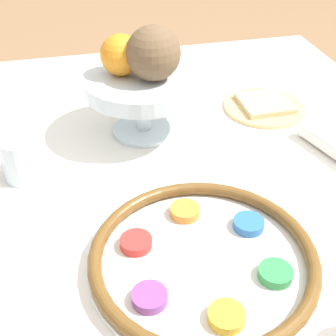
{
  "coord_description": "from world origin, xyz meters",
  "views": [
    {
      "loc": [
        -0.52,
        0.19,
        1.26
      ],
      "look_at": [
        0.1,
        0.04,
        0.79
      ],
      "focal_mm": 50.0,
      "sensor_mm": 36.0,
      "label": 1
    }
  ],
  "objects_px": {
    "coconut": "(153,53)",
    "napkin_roll": "(330,144)",
    "seder_plate": "(203,258)",
    "bread_plate": "(264,106)",
    "cup_mid": "(21,158)",
    "fruit_stand": "(142,87)",
    "orange_fruit": "(121,55)"
  },
  "relations": [
    {
      "from": "fruit_stand",
      "to": "cup_mid",
      "type": "height_order",
      "value": "fruit_stand"
    },
    {
      "from": "fruit_stand",
      "to": "bread_plate",
      "type": "distance_m",
      "value": 0.29
    },
    {
      "from": "cup_mid",
      "to": "orange_fruit",
      "type": "bearing_deg",
      "value": -60.08
    },
    {
      "from": "seder_plate",
      "to": "napkin_roll",
      "type": "height_order",
      "value": "napkin_roll"
    },
    {
      "from": "fruit_stand",
      "to": "napkin_roll",
      "type": "xyz_separation_m",
      "value": [
        -0.16,
        -0.33,
        -0.08
      ]
    },
    {
      "from": "seder_plate",
      "to": "fruit_stand",
      "type": "height_order",
      "value": "fruit_stand"
    },
    {
      "from": "bread_plate",
      "to": "cup_mid",
      "type": "xyz_separation_m",
      "value": [
        -0.13,
        0.51,
        0.03
      ]
    },
    {
      "from": "coconut",
      "to": "napkin_roll",
      "type": "height_order",
      "value": "coconut"
    },
    {
      "from": "seder_plate",
      "to": "cup_mid",
      "type": "bearing_deg",
      "value": 42.13
    },
    {
      "from": "orange_fruit",
      "to": "seder_plate",
      "type": "bearing_deg",
      "value": -172.77
    },
    {
      "from": "coconut",
      "to": "cup_mid",
      "type": "bearing_deg",
      "value": 107.67
    },
    {
      "from": "coconut",
      "to": "cup_mid",
      "type": "distance_m",
      "value": 0.3
    },
    {
      "from": "cup_mid",
      "to": "coconut",
      "type": "bearing_deg",
      "value": -72.33
    },
    {
      "from": "orange_fruit",
      "to": "cup_mid",
      "type": "distance_m",
      "value": 0.26
    },
    {
      "from": "seder_plate",
      "to": "orange_fruit",
      "type": "bearing_deg",
      "value": 7.23
    },
    {
      "from": "bread_plate",
      "to": "coconut",
      "type": "bearing_deg",
      "value": 101.52
    },
    {
      "from": "orange_fruit",
      "to": "cup_mid",
      "type": "xyz_separation_m",
      "value": [
        -0.11,
        0.2,
        -0.12
      ]
    },
    {
      "from": "coconut",
      "to": "bread_plate",
      "type": "bearing_deg",
      "value": -78.48
    },
    {
      "from": "orange_fruit",
      "to": "coconut",
      "type": "distance_m",
      "value": 0.07
    },
    {
      "from": "orange_fruit",
      "to": "napkin_roll",
      "type": "relative_size",
      "value": 0.52
    },
    {
      "from": "orange_fruit",
      "to": "coconut",
      "type": "relative_size",
      "value": 0.77
    },
    {
      "from": "orange_fruit",
      "to": "bread_plate",
      "type": "height_order",
      "value": "orange_fruit"
    },
    {
      "from": "seder_plate",
      "to": "coconut",
      "type": "distance_m",
      "value": 0.39
    },
    {
      "from": "bread_plate",
      "to": "napkin_roll",
      "type": "xyz_separation_m",
      "value": [
        -0.19,
        -0.05,
        0.01
      ]
    },
    {
      "from": "fruit_stand",
      "to": "napkin_roll",
      "type": "bearing_deg",
      "value": -115.21
    },
    {
      "from": "napkin_roll",
      "to": "cup_mid",
      "type": "xyz_separation_m",
      "value": [
        0.06,
        0.57,
        0.02
      ]
    },
    {
      "from": "fruit_stand",
      "to": "orange_fruit",
      "type": "xyz_separation_m",
      "value": [
        0.01,
        0.04,
        0.06
      ]
    },
    {
      "from": "fruit_stand",
      "to": "napkin_roll",
      "type": "height_order",
      "value": "fruit_stand"
    },
    {
      "from": "orange_fruit",
      "to": "napkin_roll",
      "type": "distance_m",
      "value": 0.43
    },
    {
      "from": "seder_plate",
      "to": "bread_plate",
      "type": "distance_m",
      "value": 0.49
    },
    {
      "from": "coconut",
      "to": "seder_plate",
      "type": "bearing_deg",
      "value": 179.14
    },
    {
      "from": "seder_plate",
      "to": "orange_fruit",
      "type": "xyz_separation_m",
      "value": [
        0.39,
        0.05,
        0.15
      ]
    }
  ]
}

